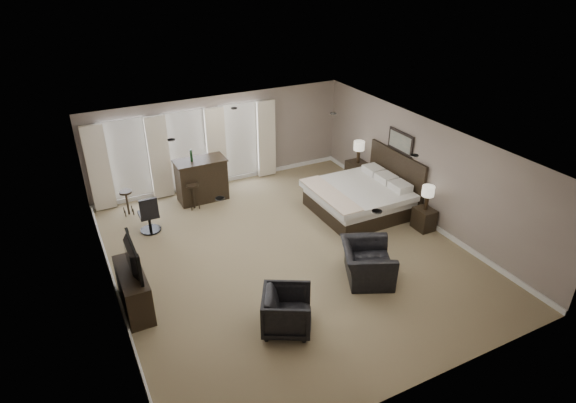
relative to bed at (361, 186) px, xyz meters
name	(u,v)px	position (x,y,z in m)	size (l,w,h in m)	color
room	(288,203)	(-2.58, -0.92, 0.57)	(7.60, 8.60, 2.64)	#807051
window_bay	(188,151)	(-3.58, 3.19, 0.47)	(5.25, 0.20, 2.30)	silver
bed	(361,186)	(0.00, 0.00, 0.00)	(2.31, 2.20, 1.47)	silver
nightstand_near	(424,219)	(0.89, -1.45, -0.46)	(0.41, 0.50, 0.54)	black
nightstand_far	(357,173)	(0.89, 1.45, -0.40)	(0.50, 0.61, 0.67)	black
lamp_near	(427,198)	(0.89, -1.45, 0.12)	(0.30, 0.30, 0.62)	beige
lamp_far	(359,152)	(0.89, 1.45, 0.25)	(0.31, 0.31, 0.64)	beige
wall_art	(400,142)	(1.12, 0.00, 1.02)	(0.04, 0.96, 0.56)	slate
dresser	(134,290)	(-6.03, -1.22, -0.32)	(0.46, 1.42, 0.82)	black
tv	(130,269)	(-6.03, -1.22, 0.16)	(1.11, 0.64, 0.15)	black
armchair_near	(367,257)	(-1.53, -2.46, -0.22)	(1.17, 0.76, 1.02)	black
armchair_far	(287,309)	(-3.70, -3.07, -0.29)	(0.86, 0.80, 0.88)	black
bar_counter	(202,180)	(-3.46, 2.54, -0.14)	(1.35, 0.70, 1.18)	black
bar_stool_left	(127,203)	(-5.45, 2.59, -0.40)	(0.32, 0.32, 0.67)	black
bar_stool_right	(193,196)	(-3.83, 2.15, -0.38)	(0.33, 0.33, 0.70)	black
desk_chair	(148,213)	(-5.14, 1.50, -0.25)	(0.50, 0.50, 0.98)	black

